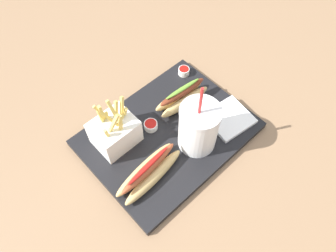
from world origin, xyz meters
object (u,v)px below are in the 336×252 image
ketchup_cup_1 (151,125)px  napkin_stack (229,118)px  fries_basket (115,132)px  hot_dog_1 (182,97)px  soda_cup (198,127)px  hot_dog_2 (149,172)px  ketchup_cup_2 (184,71)px

ketchup_cup_1 → napkin_stack: size_ratio=0.33×
fries_basket → napkin_stack: bearing=149.3°
fries_basket → napkin_stack: 0.31m
hot_dog_1 → napkin_stack: bearing=113.3°
soda_cup → ketchup_cup_1: 0.14m
hot_dog_1 → hot_dog_2: 0.24m
soda_cup → ketchup_cup_2: bearing=-126.5°
ketchup_cup_2 → napkin_stack: ketchup_cup_2 is taller
soda_cup → ketchup_cup_1: bearing=-63.3°
hot_dog_2 → ketchup_cup_1: size_ratio=5.28×
hot_dog_2 → hot_dog_1: bearing=-153.9°
hot_dog_2 → napkin_stack: hot_dog_2 is taller
hot_dog_1 → ketchup_cup_1: hot_dog_1 is taller
ketchup_cup_2 → ketchup_cup_1: bearing=21.0°
fries_basket → napkin_stack: fries_basket is taller
hot_dog_2 → ketchup_cup_1: 0.14m
hot_dog_1 → napkin_stack: 0.14m
hot_dog_2 → napkin_stack: bearing=175.1°
ketchup_cup_2 → fries_basket: bearing=8.9°
soda_cup → hot_dog_1: (-0.06, -0.12, -0.04)m
hot_dog_2 → ketchup_cup_1: hot_dog_2 is taller
soda_cup → fries_basket: soda_cup is taller
ketchup_cup_2 → soda_cup: bearing=53.5°
soda_cup → ketchup_cup_2: (-0.14, -0.19, -0.06)m
hot_dog_1 → ketchup_cup_1: (0.12, 0.00, -0.02)m
hot_dog_1 → ketchup_cup_2: (-0.08, -0.07, -0.02)m
hot_dog_2 → fries_basket: bearing=-91.6°
ketchup_cup_1 → hot_dog_2: bearing=47.2°
soda_cup → hot_dog_2: bearing=-4.4°
soda_cup → ketchup_cup_1: (0.06, -0.11, -0.06)m
ketchup_cup_2 → napkin_stack: size_ratio=0.30×
fries_basket → hot_dog_2: size_ratio=0.81×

